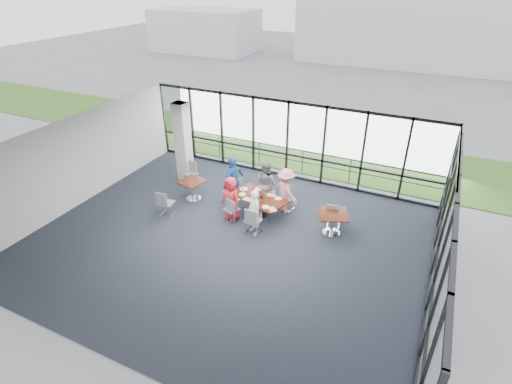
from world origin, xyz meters
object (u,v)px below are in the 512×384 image
at_px(main_table, 260,200).
at_px(side_table_left, 192,184).
at_px(side_table_right, 333,216).
at_px(chair_main_end, 232,190).
at_px(chair_spare_la, 166,203).
at_px(diner_far_left, 266,183).
at_px(chair_main_fr, 287,198).
at_px(chair_spare_lb, 191,174).
at_px(chair_spare_r, 334,215).
at_px(diner_near_left, 231,198).
at_px(chair_main_nr, 253,221).
at_px(diner_far_right, 286,191).
at_px(diner_near_right, 254,212).
at_px(chair_main_nl, 232,209).
at_px(diner_end, 233,180).
at_px(chair_main_fl, 268,192).
at_px(structural_column, 183,143).

bearing_deg(main_table, side_table_left, -160.71).
relative_size(main_table, side_table_right, 1.75).
xyz_separation_m(side_table_right, chair_main_end, (-3.93, 0.49, -0.21)).
relative_size(side_table_left, chair_spare_la, 1.04).
relative_size(side_table_left, diner_far_left, 0.56).
xyz_separation_m(side_table_left, chair_main_fr, (3.44, 0.84, -0.19)).
relative_size(chair_spare_la, chair_spare_lb, 1.01).
bearing_deg(main_table, chair_spare_r, 30.42).
bearing_deg(side_table_left, main_table, 0.27).
height_order(diner_near_left, chair_spare_la, diner_near_left).
distance_m(main_table, chair_spare_lb, 3.59).
xyz_separation_m(side_table_right, chair_main_nr, (-2.31, -1.10, -0.16)).
bearing_deg(chair_main_nr, diner_far_left, 107.00).
distance_m(diner_near_left, chair_main_end, 1.29).
bearing_deg(chair_main_fr, chair_spare_r, -174.62).
distance_m(side_table_left, diner_far_right, 3.51).
bearing_deg(diner_near_right, side_table_left, -164.99).
relative_size(diner_far_right, chair_main_nl, 1.89).
height_order(diner_end, chair_main_fl, diner_end).
relative_size(side_table_right, diner_far_left, 0.71).
bearing_deg(chair_spare_la, chair_main_fl, 29.91).
height_order(side_table_right, chair_main_end, chair_main_end).
height_order(side_table_right, chair_main_fl, chair_main_fl).
xyz_separation_m(diner_far_right, chair_main_end, (-2.07, -0.08, -0.40)).
xyz_separation_m(diner_far_left, diner_end, (-1.12, -0.40, 0.05)).
xyz_separation_m(side_table_left, chair_main_fl, (2.61, 0.98, -0.21)).
bearing_deg(diner_near_left, chair_main_fl, 84.35).
bearing_deg(structural_column, chair_main_nl, -31.23).
height_order(structural_column, diner_near_left, structural_column).
relative_size(diner_end, chair_main_fl, 2.15).
bearing_deg(chair_main_fl, chair_spare_r, -169.22).
relative_size(chair_main_fl, chair_spare_lb, 0.93).
bearing_deg(side_table_right, chair_spare_la, -166.03).
xyz_separation_m(chair_main_nr, chair_spare_lb, (-3.71, 1.98, -0.02)).
height_order(structural_column, chair_main_nl, structural_column).
bearing_deg(chair_spare_r, diner_far_left, 161.62).
distance_m(side_table_left, chair_main_fl, 2.80).
height_order(side_table_left, chair_main_fr, chair_main_fr).
distance_m(diner_near_left, chair_spare_la, 2.31).
xyz_separation_m(diner_near_right, chair_main_fl, (-0.39, 1.97, -0.35)).
xyz_separation_m(structural_column, diner_near_left, (3.09, -1.80, -0.81)).
xyz_separation_m(diner_near_left, diner_far_left, (0.68, 1.38, 0.07)).
distance_m(diner_end, chair_main_end, 0.51).
relative_size(diner_far_left, diner_end, 0.95).
height_order(side_table_right, chair_main_fr, chair_main_fr).
distance_m(structural_column, diner_end, 2.87).
height_order(chair_main_nl, chair_spare_la, chair_spare_la).
xyz_separation_m(chair_main_nl, chair_main_nr, (0.98, -0.37, 0.04)).
relative_size(diner_near_right, chair_spare_r, 1.77).
relative_size(diner_near_left, diner_near_right, 1.02).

